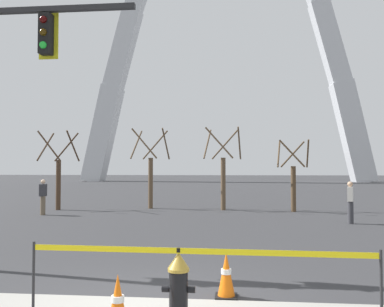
{
  "coord_description": "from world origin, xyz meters",
  "views": [
    {
      "loc": [
        1.26,
        -6.32,
        2.09
      ],
      "look_at": [
        0.16,
        5.0,
        2.5
      ],
      "focal_mm": 38.56,
      "sensor_mm": 36.0,
      "label": 1
    }
  ],
  "objects_px": {
    "pedestrian_standing_center": "(350,202)",
    "traffic_cone_mid_sidewalk": "(226,275)",
    "monument_arch": "(224,35)",
    "traffic_cone_by_hydrant": "(118,303)",
    "fire_hydrant": "(179,286)",
    "pedestrian_walking_left": "(43,197)"
  },
  "relations": [
    {
      "from": "pedestrian_standing_center",
      "to": "traffic_cone_mid_sidewalk",
      "type": "bearing_deg",
      "value": -115.92
    },
    {
      "from": "monument_arch",
      "to": "traffic_cone_mid_sidewalk",
      "type": "bearing_deg",
      "value": -88.87
    },
    {
      "from": "monument_arch",
      "to": "traffic_cone_by_hydrant",
      "type": "bearing_deg",
      "value": -90.2
    },
    {
      "from": "fire_hydrant",
      "to": "traffic_cone_mid_sidewalk",
      "type": "xyz_separation_m",
      "value": [
        0.64,
        1.07,
        -0.11
      ]
    },
    {
      "from": "pedestrian_walking_left",
      "to": "pedestrian_standing_center",
      "type": "distance_m",
      "value": 13.02
    },
    {
      "from": "traffic_cone_by_hydrant",
      "to": "traffic_cone_mid_sidewalk",
      "type": "xyz_separation_m",
      "value": [
        1.37,
        1.54,
        0.0
      ]
    },
    {
      "from": "monument_arch",
      "to": "pedestrian_walking_left",
      "type": "height_order",
      "value": "monument_arch"
    },
    {
      "from": "fire_hydrant",
      "to": "monument_arch",
      "type": "distance_m",
      "value": 63.95
    },
    {
      "from": "fire_hydrant",
      "to": "pedestrian_standing_center",
      "type": "relative_size",
      "value": 0.62
    },
    {
      "from": "monument_arch",
      "to": "pedestrian_standing_center",
      "type": "height_order",
      "value": "monument_arch"
    },
    {
      "from": "fire_hydrant",
      "to": "pedestrian_walking_left",
      "type": "relative_size",
      "value": 0.62
    },
    {
      "from": "traffic_cone_by_hydrant",
      "to": "pedestrian_standing_center",
      "type": "distance_m",
      "value": 12.41
    },
    {
      "from": "pedestrian_walking_left",
      "to": "fire_hydrant",
      "type": "bearing_deg",
      "value": -57.44
    },
    {
      "from": "monument_arch",
      "to": "pedestrian_walking_left",
      "type": "distance_m",
      "value": 53.19
    },
    {
      "from": "traffic_cone_by_hydrant",
      "to": "pedestrian_standing_center",
      "type": "relative_size",
      "value": 0.46
    },
    {
      "from": "pedestrian_walking_left",
      "to": "monument_arch",
      "type": "bearing_deg",
      "value": 81.39
    },
    {
      "from": "traffic_cone_by_hydrant",
      "to": "pedestrian_walking_left",
      "type": "xyz_separation_m",
      "value": [
        -7.0,
        12.56,
        0.46
      ]
    },
    {
      "from": "fire_hydrant",
      "to": "traffic_cone_mid_sidewalk",
      "type": "height_order",
      "value": "fire_hydrant"
    },
    {
      "from": "fire_hydrant",
      "to": "traffic_cone_by_hydrant",
      "type": "xyz_separation_m",
      "value": [
        -0.73,
        -0.47,
        -0.11
      ]
    },
    {
      "from": "traffic_cone_by_hydrant",
      "to": "fire_hydrant",
      "type": "bearing_deg",
      "value": 32.9
    },
    {
      "from": "traffic_cone_by_hydrant",
      "to": "monument_arch",
      "type": "relative_size",
      "value": 0.01
    },
    {
      "from": "traffic_cone_mid_sidewalk",
      "to": "pedestrian_standing_center",
      "type": "distance_m",
      "value": 10.41
    }
  ]
}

